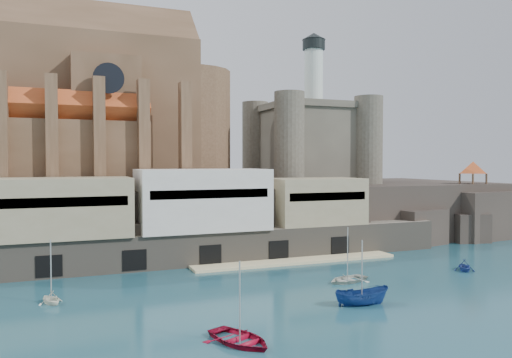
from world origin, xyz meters
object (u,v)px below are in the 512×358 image
object	(u,v)px
castle_keep	(309,140)
pavilion	(473,169)
boat_2	(362,305)
boat_0	(240,343)
church	(89,112)

from	to	relation	value
castle_keep	pavilion	world-z (taller)	castle_keep
boat_2	pavilion	bearing A→B (deg)	-46.46
castle_keep	pavilion	xyz separation A→B (m)	(25.92, -15.08, -5.59)
pavilion	boat_0	bearing A→B (deg)	-149.18
pavilion	boat_2	world-z (taller)	pavilion
castle_keep	boat_2	xyz separation A→B (m)	(-17.34, -44.34, -18.31)
pavilion	boat_2	size ratio (longest dim) A/B	1.15
church	boat_0	xyz separation A→B (m)	(8.28, -50.37, -22.13)
boat_0	boat_2	size ratio (longest dim) A/B	1.10
castle_keep	pavilion	bearing A→B (deg)	-30.18
church	pavilion	world-z (taller)	church
pavilion	boat_0	xyz separation A→B (m)	(-57.85, -34.52, -12.73)
church	pavilion	bearing A→B (deg)	-13.48
boat_2	church	bearing A→B (deg)	36.34
castle_keep	boat_2	distance (m)	51.01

